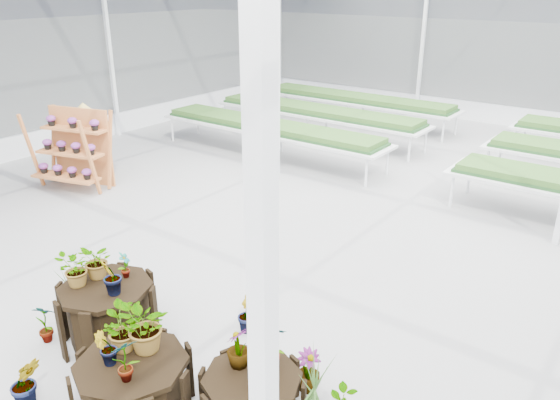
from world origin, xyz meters
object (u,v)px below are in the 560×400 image
Objects in this scene: plinth_tall at (109,314)px; plinth_low at (252,396)px; plinth_mid at (134,387)px; bird_table at (88,140)px; shelf_rack at (71,150)px.

plinth_tall reaches higher than plinth_low.
plinth_low is at bearing 34.99° from plinth_mid.
plinth_tall is 1.09× the size of plinth_low.
plinth_mid is 0.70× the size of bird_table.
plinth_mid is at bearing -45.68° from shelf_rack.
plinth_tall is at bearing -46.29° from shelf_rack.
plinth_tall is 2.21m from plinth_low.
plinth_tall is 6.63m from bird_table.
bird_table is at bearing 147.83° from plinth_mid.
plinth_tall is at bearing -21.45° from bird_table.
plinth_mid is 7.97m from bird_table.
plinth_low is 8.52m from bird_table.
bird_table reaches higher than plinth_tall.
bird_table reaches higher than plinth_mid.
shelf_rack is 0.99× the size of bird_table.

